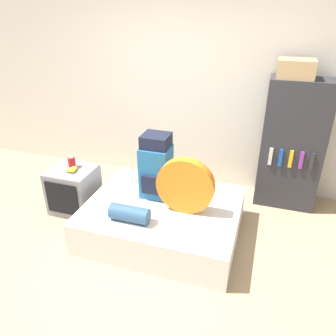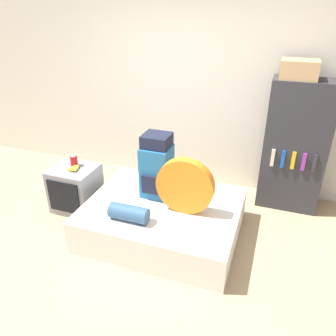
# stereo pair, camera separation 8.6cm
# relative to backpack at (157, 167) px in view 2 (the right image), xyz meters

# --- Properties ---
(ground_plane) EXTENTS (16.00, 16.00, 0.00)m
(ground_plane) POSITION_rel_backpack_xyz_m (0.09, -0.78, -0.72)
(ground_plane) COLOR tan
(wall_back) EXTENTS (8.00, 0.05, 2.60)m
(wall_back) POSITION_rel_backpack_xyz_m (0.09, 1.18, 0.58)
(wall_back) COLOR silver
(wall_back) RESTS_ON ground_plane
(bed) EXTENTS (1.62, 1.30, 0.37)m
(bed) POSITION_rel_backpack_xyz_m (0.14, -0.18, -0.53)
(bed) COLOR silver
(bed) RESTS_ON ground_plane
(backpack) EXTENTS (0.31, 0.32, 0.72)m
(backpack) POSITION_rel_backpack_xyz_m (0.00, 0.00, 0.00)
(backpack) COLOR #23669E
(backpack) RESTS_ON bed
(tent_bag) EXTENTS (0.59, 0.11, 0.59)m
(tent_bag) POSITION_rel_backpack_xyz_m (0.39, -0.21, -0.05)
(tent_bag) COLOR orange
(tent_bag) RESTS_ON bed
(sleeping_roll) EXTENTS (0.40, 0.16, 0.16)m
(sleeping_roll) POSITION_rel_backpack_xyz_m (-0.08, -0.55, -0.26)
(sleeping_roll) COLOR #33567A
(sleeping_roll) RESTS_ON bed
(television) EXTENTS (0.52, 0.49, 0.55)m
(television) POSITION_rel_backpack_xyz_m (-1.05, -0.07, -0.44)
(television) COLOR gray
(television) RESTS_ON ground_plane
(canister) EXTENTS (0.08, 0.08, 0.14)m
(canister) POSITION_rel_backpack_xyz_m (-1.07, 0.00, -0.10)
(canister) COLOR #B2191E
(canister) RESTS_ON television
(banana_bunch) EXTENTS (0.13, 0.17, 0.04)m
(banana_bunch) POSITION_rel_backpack_xyz_m (-1.01, -0.07, -0.15)
(banana_bunch) COLOR yellow
(banana_bunch) RESTS_ON television
(bookshelf) EXTENTS (0.71, 0.40, 1.57)m
(bookshelf) POSITION_rel_backpack_xyz_m (1.40, 0.90, 0.07)
(bookshelf) COLOR #2D2D33
(bookshelf) RESTS_ON ground_plane
(cardboard_box) EXTENTS (0.39, 0.30, 0.20)m
(cardboard_box) POSITION_rel_backpack_xyz_m (1.30, 0.89, 0.96)
(cardboard_box) COLOR tan
(cardboard_box) RESTS_ON bookshelf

